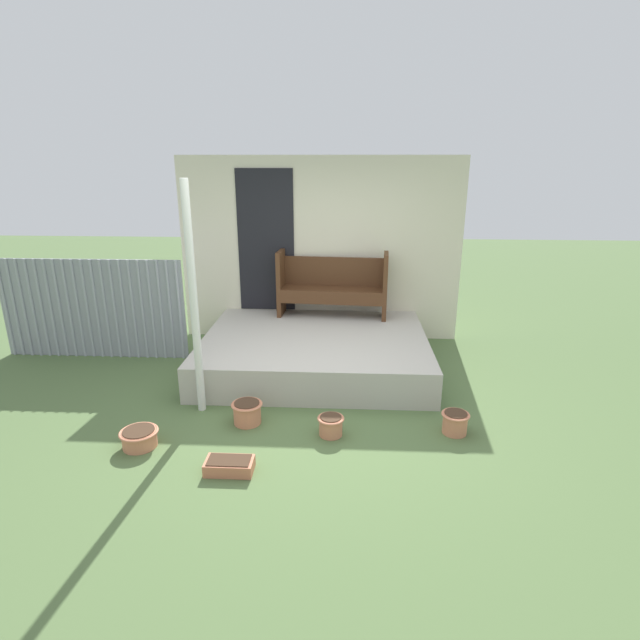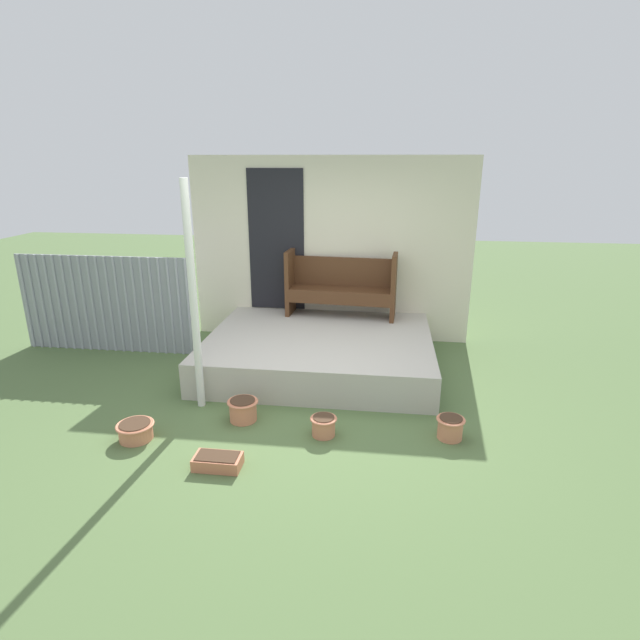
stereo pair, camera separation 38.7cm
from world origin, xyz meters
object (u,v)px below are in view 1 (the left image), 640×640
flower_pot_far_right (455,422)px  flower_pot_right (331,425)px  flower_pot_middle (247,412)px  bench (333,283)px  flower_pot_left (139,437)px  support_post (194,302)px  planter_box_rect (229,466)px

flower_pot_far_right → flower_pot_right: bearing=-175.2°
flower_pot_middle → flower_pot_far_right: 2.06m
bench → flower_pot_left: bearing=-116.8°
flower_pot_middle → flower_pot_right: (0.85, -0.19, -0.02)m
flower_pot_far_right → bench: bearing=117.4°
flower_pot_left → flower_pot_middle: flower_pot_middle is taller
flower_pot_left → flower_pot_far_right: 3.00m
support_post → planter_box_rect: 1.66m
flower_pot_right → planter_box_rect: bearing=-142.7°
bench → flower_pot_left: (-1.70, -2.85, -0.79)m
support_post → flower_pot_left: size_ratio=6.70×
support_post → flower_pot_left: 1.38m
support_post → planter_box_rect: bearing=-63.4°
flower_pot_left → flower_pot_right: 1.79m
flower_pot_right → planter_box_rect: flower_pot_right is taller
support_post → flower_pot_left: support_post is taller
bench → flower_pot_far_right: size_ratio=5.65×
bench → planter_box_rect: bearing=-99.7°
flower_pot_right → planter_box_rect: (-0.84, -0.64, -0.05)m
support_post → flower_pot_right: 1.82m
flower_pot_middle → planter_box_rect: flower_pot_middle is taller
flower_pot_right → planter_box_rect: size_ratio=0.64×
planter_box_rect → flower_pot_far_right: bearing=20.0°
support_post → flower_pot_left: bearing=-116.9°
support_post → bench: support_post is taller
bench → flower_pot_middle: size_ratio=4.90×
flower_pot_middle → flower_pot_far_right: bearing=-2.4°
bench → planter_box_rect: size_ratio=3.77×
bench → planter_box_rect: 3.39m
bench → flower_pot_far_right: (1.27, -2.45, -0.76)m
flower_pot_left → flower_pot_middle: size_ratio=1.13×
support_post → flower_pot_middle: (0.54, -0.26, -1.07)m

